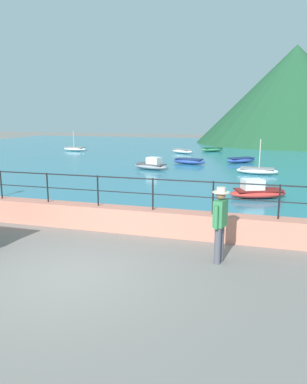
% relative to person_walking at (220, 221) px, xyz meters
% --- Properties ---
extents(ground_plane, '(120.00, 120.00, 0.00)m').
position_rel_person_walking_xyz_m(ground_plane, '(-2.88, -1.61, -0.98)').
color(ground_plane, slate).
extents(promenade_wall, '(20.00, 0.56, 0.70)m').
position_rel_person_walking_xyz_m(promenade_wall, '(-2.88, 1.59, -0.63)').
color(promenade_wall, tan).
rests_on(promenade_wall, ground).
extents(railing, '(18.44, 0.04, 0.90)m').
position_rel_person_walking_xyz_m(railing, '(-2.88, 1.59, 0.34)').
color(railing, black).
rests_on(railing, promenade_wall).
extents(lake_water, '(64.00, 44.32, 0.06)m').
position_rel_person_walking_xyz_m(lake_water, '(-2.88, 24.23, -0.95)').
color(lake_water, teal).
rests_on(lake_water, ground).
extents(hill_main, '(22.77, 22.77, 11.35)m').
position_rel_person_walking_xyz_m(hill_main, '(3.97, 39.78, 4.70)').
color(hill_main, '#1E4C2D').
rests_on(hill_main, ground).
extents(person_walking, '(0.38, 0.55, 1.75)m').
position_rel_person_walking_xyz_m(person_walking, '(0.00, 0.00, 0.00)').
color(person_walking, '#4C4C56').
rests_on(person_walking, ground).
extents(boat_0, '(2.46, 1.55, 0.76)m').
position_rel_person_walking_xyz_m(boat_0, '(-5.68, 13.45, -0.65)').
color(boat_0, gray).
rests_on(boat_0, lake_water).
extents(boat_1, '(2.41, 2.04, 0.36)m').
position_rel_person_walking_xyz_m(boat_1, '(-5.98, 23.75, -0.72)').
color(boat_1, white).
rests_on(boat_1, lake_water).
extents(boat_2, '(2.47, 1.73, 0.76)m').
position_rel_person_walking_xyz_m(boat_2, '(0.70, 6.97, -0.65)').
color(boat_2, red).
rests_on(boat_2, lake_water).
extents(boat_3, '(2.33, 2.18, 0.36)m').
position_rel_person_walking_xyz_m(boat_3, '(-0.61, 18.40, -0.72)').
color(boat_3, '#2D4C9E').
rests_on(boat_3, lake_water).
extents(boat_4, '(2.33, 2.19, 0.36)m').
position_rel_person_walking_xyz_m(boat_4, '(-3.67, 26.19, -0.72)').
color(boat_4, '#338C59').
rests_on(boat_4, lake_water).
extents(boat_5, '(2.37, 1.11, 1.84)m').
position_rel_person_walking_xyz_m(boat_5, '(-16.06, 23.00, -0.72)').
color(boat_5, white).
rests_on(boat_5, lake_water).
extents(boat_6, '(2.37, 1.08, 1.96)m').
position_rel_person_walking_xyz_m(boat_6, '(0.59, 13.38, -0.72)').
color(boat_6, white).
rests_on(boat_6, lake_water).
extents(boat_7, '(2.43, 1.31, 0.36)m').
position_rel_person_walking_xyz_m(boat_7, '(-3.97, 16.68, -0.72)').
color(boat_7, '#2D4C9E').
rests_on(boat_7, lake_water).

